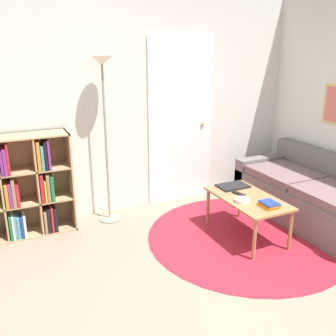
# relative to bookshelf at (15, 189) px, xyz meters

# --- Properties ---
(wall_back) EXTENTS (7.21, 0.11, 2.60)m
(wall_back) POSITION_rel_bookshelf_xyz_m (1.44, 0.21, 0.77)
(wall_back) COLOR silver
(wall_back) RESTS_ON ground_plane
(rug) EXTENTS (2.08, 2.08, 0.01)m
(rug) POSITION_rel_bookshelf_xyz_m (2.15, -1.09, -0.52)
(rug) COLOR maroon
(rug) RESTS_ON ground_plane
(bookshelf) EXTENTS (1.06, 0.34, 1.08)m
(bookshelf) POSITION_rel_bookshelf_xyz_m (0.00, 0.00, 0.00)
(bookshelf) COLOR tan
(bookshelf) RESTS_ON ground_plane
(floor_lamp) EXTENTS (0.25, 0.25, 1.84)m
(floor_lamp) POSITION_rel_bookshelf_xyz_m (0.98, -0.05, 0.96)
(floor_lamp) COLOR gray
(floor_lamp) RESTS_ON ground_plane
(couch) EXTENTS (0.83, 1.88, 0.74)m
(couch) POSITION_rel_bookshelf_xyz_m (3.14, -1.06, -0.25)
(couch) COLOR #66605B
(couch) RESTS_ON ground_plane
(coffee_table) EXTENTS (0.51, 0.91, 0.45)m
(coffee_table) POSITION_rel_bookshelf_xyz_m (2.15, -1.07, -0.12)
(coffee_table) COLOR #996B42
(coffee_table) RESTS_ON ground_plane
(laptop) EXTENTS (0.33, 0.22, 0.02)m
(laptop) POSITION_rel_bookshelf_xyz_m (2.19, -0.76, -0.06)
(laptop) COLOR black
(laptop) RESTS_ON coffee_table
(bowl) EXTENTS (0.15, 0.15, 0.04)m
(bowl) POSITION_rel_bookshelf_xyz_m (2.03, -1.15, -0.05)
(bowl) COLOR silver
(bowl) RESTS_ON coffee_table
(book_stack_on_table) EXTENTS (0.16, 0.18, 0.05)m
(book_stack_on_table) POSITION_rel_bookshelf_xyz_m (2.18, -1.37, -0.04)
(book_stack_on_table) COLOR orange
(book_stack_on_table) RESTS_ON coffee_table
(remote) EXTENTS (0.07, 0.16, 0.02)m
(remote) POSITION_rel_bookshelf_xyz_m (2.11, -0.98, -0.06)
(remote) COLOR black
(remote) RESTS_ON coffee_table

